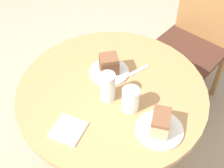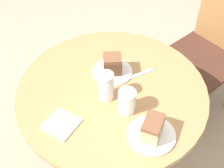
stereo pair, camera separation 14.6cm
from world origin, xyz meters
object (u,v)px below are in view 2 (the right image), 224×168
object	(u,v)px
cake_slice_near	(113,64)
glass_water	(127,102)
plate_far	(151,135)
plate_near	(113,72)
cake_slice_far	(152,128)
glass_lemonade	(106,87)
chair	(207,53)

from	to	relation	value
cake_slice_near	glass_water	world-z (taller)	glass_water
cake_slice_near	glass_water	size ratio (longest dim) A/B	1.03
plate_far	cake_slice_near	world-z (taller)	cake_slice_near
plate_near	cake_slice_far	size ratio (longest dim) A/B	1.54
cake_slice_near	cake_slice_far	bearing A→B (deg)	-24.73
cake_slice_near	glass_lemonade	xyz separation A→B (m)	(0.09, -0.14, 0.01)
chair	plate_far	size ratio (longest dim) A/B	4.22
cake_slice_near	cake_slice_far	distance (m)	0.41
cake_slice_far	glass_water	world-z (taller)	glass_water
cake_slice_near	chair	bearing A→B (deg)	78.91
chair	cake_slice_near	bearing A→B (deg)	-93.73
cake_slice_near	plate_far	bearing A→B (deg)	-24.73
cake_slice_near	cake_slice_far	world-z (taller)	cake_slice_near
cake_slice_near	glass_lemonade	size ratio (longest dim) A/B	0.82
chair	glass_water	distance (m)	0.97
chair	glass_water	xyz separation A→B (m)	(0.06, -0.92, 0.33)
chair	cake_slice_near	xyz separation A→B (m)	(-0.15, -0.78, 0.34)
glass_water	plate_near	bearing A→B (deg)	146.75
chair	cake_slice_near	world-z (taller)	chair
chair	glass_lemonade	world-z (taller)	glass_lemonade
cake_slice_near	cake_slice_far	xyz separation A→B (m)	(0.38, -0.17, -0.00)
plate_far	glass_water	size ratio (longest dim) A/B	1.77
plate_near	plate_far	world-z (taller)	same
chair	plate_far	xyz separation A→B (m)	(0.22, -0.95, 0.28)
cake_slice_far	glass_lemonade	size ratio (longest dim) A/B	0.89
cake_slice_near	glass_water	bearing A→B (deg)	-33.25
cake_slice_far	chair	bearing A→B (deg)	103.19
plate_near	cake_slice_far	xyz separation A→B (m)	(0.38, -0.17, 0.05)
chair	glass_water	bearing A→B (deg)	-79.19
chair	glass_lemonade	xyz separation A→B (m)	(-0.06, -0.92, 0.34)
plate_far	glass_lemonade	distance (m)	0.30
chair	plate_near	size ratio (longest dim) A/B	4.37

